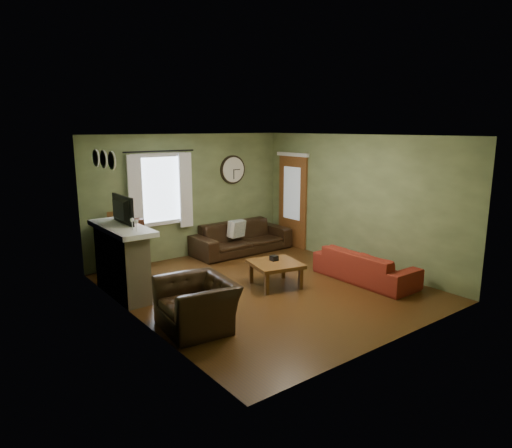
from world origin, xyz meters
TOP-DOWN VIEW (x-y plane):
  - floor at (0.00, 0.00)m, footprint 4.60×5.20m
  - ceiling at (0.00, 0.00)m, footprint 4.60×5.20m
  - wall_left at (-2.30, 0.00)m, footprint 0.00×5.20m
  - wall_right at (2.30, 0.00)m, footprint 0.00×5.20m
  - wall_back at (0.00, 2.60)m, footprint 4.60×0.00m
  - wall_front at (0.00, -2.60)m, footprint 4.60×0.00m
  - fireplace at (-2.10, 1.15)m, footprint 0.40×1.40m
  - firebox at (-1.91, 1.15)m, footprint 0.04×0.60m
  - mantel at (-2.07, 1.15)m, footprint 0.58×1.60m
  - tv at (-2.05, 1.30)m, footprint 0.08×0.60m
  - tv_screen at (-1.97, 1.30)m, footprint 0.02×0.62m
  - medallion_left at (-2.28, 0.80)m, footprint 0.28×0.28m
  - medallion_mid at (-2.28, 1.15)m, footprint 0.28×0.28m
  - medallion_right at (-2.28, 1.50)m, footprint 0.28×0.28m
  - window_pane at (-0.70, 2.58)m, footprint 1.00×0.02m
  - curtain_rod at (-0.70, 2.48)m, footprint 0.03×0.03m
  - curtain_left at (-1.25, 2.48)m, footprint 0.28×0.04m
  - curtain_right at (-0.15, 2.48)m, footprint 0.28×0.04m
  - wall_clock at (1.10, 2.55)m, footprint 0.64×0.06m
  - door at (2.27, 1.85)m, footprint 0.05×0.90m
  - bookshelf at (-1.63, 2.40)m, footprint 0.84×0.36m
  - book at (-1.66, 2.61)m, footprint 0.28×0.29m
  - sofa_brown at (1.03, 2.14)m, footprint 2.25×0.88m
  - pillow_left at (0.89, 2.18)m, footprint 0.36×0.11m
  - pillow_right at (0.89, 2.09)m, footprint 0.38×0.17m
  - sofa_red at (1.66, -0.81)m, footprint 0.75×1.92m
  - armchair at (-1.76, -0.69)m, footprint 1.03×1.15m
  - coffee_table at (0.19, -0.04)m, footprint 0.97×0.97m
  - tissue_box at (0.24, 0.06)m, footprint 0.12×0.12m
  - wine_glass_a at (-2.05, 0.57)m, footprint 0.06×0.06m
  - wine_glass_b at (-2.05, 0.73)m, footprint 0.07×0.07m

SIDE VIEW (x-z plane):
  - floor at x=0.00m, z-range 0.00..0.00m
  - coffee_table at x=0.19m, z-range 0.00..0.43m
  - sofa_red at x=1.66m, z-range 0.00..0.56m
  - firebox at x=-1.91m, z-range 0.02..0.57m
  - sofa_brown at x=1.03m, z-range 0.00..0.66m
  - armchair at x=-1.76m, z-range 0.00..0.68m
  - tissue_box at x=0.24m, z-range 0.35..0.45m
  - bookshelf at x=-1.63m, z-range 0.00..1.00m
  - fireplace at x=-2.10m, z-range 0.00..1.10m
  - pillow_left at x=0.89m, z-range 0.37..0.73m
  - pillow_right at x=0.89m, z-range 0.37..0.73m
  - book at x=-1.66m, z-range 0.95..0.97m
  - door at x=2.27m, z-range 0.00..2.10m
  - mantel at x=-2.07m, z-range 1.10..1.18m
  - wine_glass_a at x=-2.05m, z-range 1.18..1.36m
  - wine_glass_b at x=-2.05m, z-range 1.18..1.37m
  - wall_left at x=-2.30m, z-range 0.00..2.60m
  - wall_right at x=2.30m, z-range 0.00..2.60m
  - wall_back at x=0.00m, z-range 0.00..2.60m
  - wall_front at x=0.00m, z-range 0.00..2.60m
  - tv at x=-2.05m, z-range 1.18..1.53m
  - tv_screen at x=-1.97m, z-range 1.23..1.59m
  - curtain_left at x=-1.25m, z-range 0.67..2.23m
  - curtain_right at x=-0.15m, z-range 0.67..2.23m
  - window_pane at x=-0.70m, z-range 0.85..2.15m
  - wall_clock at x=1.10m, z-range 1.48..2.12m
  - medallion_left at x=-2.28m, z-range 2.24..2.26m
  - medallion_mid at x=-2.28m, z-range 2.24..2.26m
  - medallion_right at x=-2.28m, z-range 2.24..2.26m
  - curtain_rod at x=-0.70m, z-range 1.52..3.02m
  - ceiling at x=0.00m, z-range 2.60..2.60m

